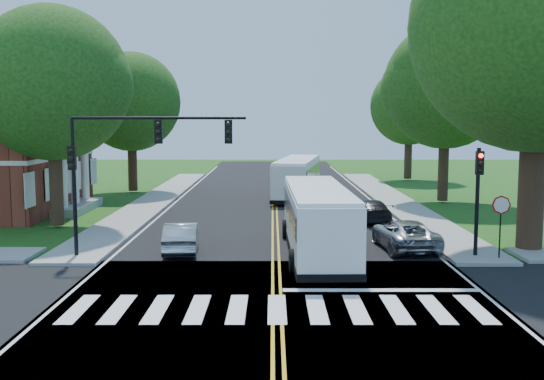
{
  "coord_description": "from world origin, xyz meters",
  "views": [
    {
      "loc": [
        -0.14,
        -19.16,
        5.72
      ],
      "look_at": [
        -0.16,
        10.4,
        2.4
      ],
      "focal_mm": 42.0,
      "sensor_mm": 36.0,
      "label": 1
    }
  ],
  "objects_px": {
    "hatchback": "(181,238)",
    "suv": "(405,234)",
    "bus_follow": "(298,177)",
    "dark_sedan": "(370,210)",
    "bus_lead": "(317,218)",
    "signal_nw": "(131,152)",
    "signal_ne": "(478,187)"
  },
  "relations": [
    {
      "from": "suv",
      "to": "hatchback",
      "type": "bearing_deg",
      "value": 0.21
    },
    {
      "from": "bus_lead",
      "to": "hatchback",
      "type": "distance_m",
      "value": 5.86
    },
    {
      "from": "signal_ne",
      "to": "bus_lead",
      "type": "height_order",
      "value": "signal_ne"
    },
    {
      "from": "signal_nw",
      "to": "signal_ne",
      "type": "distance_m",
      "value": 14.13
    },
    {
      "from": "signal_nw",
      "to": "suv",
      "type": "bearing_deg",
      "value": 9.46
    },
    {
      "from": "bus_follow",
      "to": "bus_lead",
      "type": "bearing_deg",
      "value": 99.08
    },
    {
      "from": "bus_follow",
      "to": "hatchback",
      "type": "bearing_deg",
      "value": 82.37
    },
    {
      "from": "bus_follow",
      "to": "hatchback",
      "type": "distance_m",
      "value": 20.19
    },
    {
      "from": "hatchback",
      "to": "bus_follow",
      "type": "bearing_deg",
      "value": -111.34
    },
    {
      "from": "bus_lead",
      "to": "bus_follow",
      "type": "height_order",
      "value": "bus_lead"
    },
    {
      "from": "signal_ne",
      "to": "signal_nw",
      "type": "bearing_deg",
      "value": -179.95
    },
    {
      "from": "hatchback",
      "to": "suv",
      "type": "bearing_deg",
      "value": 179.56
    },
    {
      "from": "bus_lead",
      "to": "hatchback",
      "type": "relative_size",
      "value": 2.8
    },
    {
      "from": "suv",
      "to": "bus_follow",
      "type": "bearing_deg",
      "value": -82.07
    },
    {
      "from": "hatchback",
      "to": "dark_sedan",
      "type": "height_order",
      "value": "hatchback"
    },
    {
      "from": "signal_nw",
      "to": "dark_sedan",
      "type": "height_order",
      "value": "signal_nw"
    },
    {
      "from": "hatchback",
      "to": "dark_sedan",
      "type": "bearing_deg",
      "value": -143.11
    },
    {
      "from": "hatchback",
      "to": "suv",
      "type": "relative_size",
      "value": 0.84
    },
    {
      "from": "dark_sedan",
      "to": "signal_nw",
      "type": "bearing_deg",
      "value": 34.34
    },
    {
      "from": "dark_sedan",
      "to": "bus_follow",
      "type": "bearing_deg",
      "value": -77.99
    },
    {
      "from": "bus_lead",
      "to": "dark_sedan",
      "type": "relative_size",
      "value": 2.61
    },
    {
      "from": "signal_ne",
      "to": "suv",
      "type": "height_order",
      "value": "signal_ne"
    },
    {
      "from": "signal_ne",
      "to": "hatchback",
      "type": "relative_size",
      "value": 1.12
    },
    {
      "from": "suv",
      "to": "dark_sedan",
      "type": "bearing_deg",
      "value": -91.24
    },
    {
      "from": "bus_lead",
      "to": "dark_sedan",
      "type": "height_order",
      "value": "bus_lead"
    },
    {
      "from": "bus_follow",
      "to": "suv",
      "type": "distance_m",
      "value": 19.04
    },
    {
      "from": "bus_follow",
      "to": "suv",
      "type": "relative_size",
      "value": 2.38
    },
    {
      "from": "signal_nw",
      "to": "bus_lead",
      "type": "distance_m",
      "value": 8.21
    },
    {
      "from": "bus_lead",
      "to": "dark_sedan",
      "type": "xyz_separation_m",
      "value": [
        3.53,
        8.46,
        -0.89
      ]
    },
    {
      "from": "signal_nw",
      "to": "bus_follow",
      "type": "distance_m",
      "value": 22.05
    },
    {
      "from": "bus_follow",
      "to": "dark_sedan",
      "type": "distance_m",
      "value": 11.63
    },
    {
      "from": "bus_follow",
      "to": "dark_sedan",
      "type": "height_order",
      "value": "bus_follow"
    }
  ]
}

